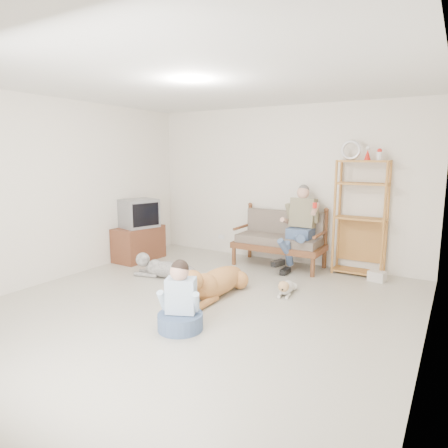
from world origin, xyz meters
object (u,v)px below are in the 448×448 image
Objects in this scene: loveseat at (280,238)px; etagere at (360,217)px; tv_stand at (139,243)px; golden_retriever at (214,282)px.

etagere is at bearing 6.61° from loveseat.
loveseat is 1.34m from etagere.
loveseat is at bearing 23.96° from tv_stand.
loveseat is 1.64× the size of tv_stand.
tv_stand is 0.57× the size of golden_retriever.
tv_stand is 2.39m from golden_retriever.
tv_stand is at bearing -158.03° from loveseat.
etagere is 2.59m from golden_retriever.
etagere is 2.28× the size of tv_stand.
tv_stand is (-2.35, -0.94, -0.19)m from loveseat.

